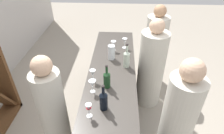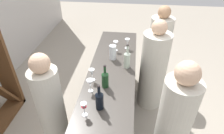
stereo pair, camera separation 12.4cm
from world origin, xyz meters
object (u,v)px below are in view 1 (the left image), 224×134
(wine_glass_near_center, at_px, (113,44))
(wine_glass_far_left, at_px, (92,84))
(wine_glass_far_center, at_px, (93,73))
(person_right_guest, at_px, (154,50))
(person_server_behind, at_px, (54,114))
(wine_bottle_second_left_olive_green, at_px, (107,79))
(person_left_guest, at_px, (151,68))
(water_pitcher, at_px, (111,52))
(wine_bottle_leftmost_near_black, at_px, (104,100))
(wine_glass_near_left, at_px, (125,41))
(wine_bottle_center_clear_pale, at_px, (127,58))
(wine_glass_near_right, at_px, (89,108))
(person_center_guest, at_px, (175,130))

(wine_glass_near_center, bearing_deg, wine_glass_far_left, 168.76)
(wine_glass_far_center, distance_m, person_right_guest, 1.53)
(wine_glass_near_center, bearing_deg, person_server_behind, 149.50)
(wine_glass_near_center, relative_size, wine_glass_far_center, 0.99)
(wine_bottle_second_left_olive_green, height_order, person_left_guest, person_left_guest)
(water_pitcher, distance_m, person_right_guest, 1.05)
(water_pitcher, bearing_deg, wine_bottle_leftmost_near_black, 178.54)
(person_server_behind, bearing_deg, wine_glass_near_left, 68.33)
(wine_bottle_leftmost_near_black, xyz_separation_m, wine_glass_near_left, (1.26, -0.21, -0.00))
(wine_bottle_center_clear_pale, distance_m, water_pitcher, 0.28)
(wine_glass_far_center, xyz_separation_m, water_pitcher, (0.50, -0.19, -0.00))
(water_pitcher, bearing_deg, wine_bottle_center_clear_pale, -131.87)
(person_server_behind, bearing_deg, wine_glass_near_right, -12.10)
(wine_glass_far_center, bearing_deg, person_right_guest, -37.33)
(wine_glass_near_right, bearing_deg, wine_bottle_second_left_olive_green, -17.18)
(wine_bottle_center_clear_pale, bearing_deg, water_pitcher, 48.13)
(wine_bottle_center_clear_pale, height_order, person_center_guest, person_center_guest)
(wine_bottle_leftmost_near_black, bearing_deg, person_left_guest, -30.05)
(wine_glass_near_right, relative_size, wine_glass_far_left, 1.01)
(wine_bottle_center_clear_pale, relative_size, person_server_behind, 0.23)
(wine_bottle_center_clear_pale, xyz_separation_m, water_pitcher, (0.18, 0.21, -0.02))
(wine_bottle_second_left_olive_green, xyz_separation_m, wine_glass_far_center, (0.10, 0.17, -0.00))
(wine_bottle_leftmost_near_black, relative_size, wine_glass_far_left, 1.91)
(wine_bottle_leftmost_near_black, xyz_separation_m, person_right_guest, (1.62, -0.74, -0.34))
(wine_glass_near_center, distance_m, person_right_guest, 0.90)
(wine_glass_far_left, relative_size, wine_glass_far_center, 1.00)
(wine_glass_near_left, xyz_separation_m, person_center_guest, (-1.35, -0.51, -0.28))
(person_center_guest, bearing_deg, person_left_guest, -75.19)
(wine_bottle_center_clear_pale, relative_size, wine_glass_far_left, 2.15)
(wine_glass_near_center, distance_m, wine_glass_far_left, 0.95)
(wine_bottle_center_clear_pale, height_order, person_right_guest, person_right_guest)
(wine_glass_near_right, xyz_separation_m, person_right_guest, (1.73, -0.87, -0.34))
(wine_glass_near_center, distance_m, water_pitcher, 0.24)
(wine_glass_near_left, bearing_deg, wine_bottle_center_clear_pale, -177.42)
(wine_glass_near_right, xyz_separation_m, person_server_behind, (0.21, 0.46, -0.35))
(wine_glass_far_left, xyz_separation_m, person_center_guest, (-0.33, -0.86, -0.28))
(wine_glass_far_center, bearing_deg, person_server_behind, 127.68)
(wine_bottle_second_left_olive_green, distance_m, wine_glass_far_center, 0.20)
(wine_glass_near_center, xyz_separation_m, wine_glass_near_right, (-1.28, 0.17, -0.00))
(wine_glass_near_right, xyz_separation_m, wine_glass_far_left, (0.35, 0.02, 0.00))
(wine_glass_near_left, xyz_separation_m, water_pitcher, (-0.33, 0.18, -0.01))
(wine_bottle_second_left_olive_green, xyz_separation_m, person_right_guest, (1.29, -0.73, -0.34))
(wine_glass_near_center, xyz_separation_m, wine_glass_far_left, (-0.93, 0.19, 0.00))
(person_left_guest, bearing_deg, wine_bottle_second_left_olive_green, 36.43)
(wine_bottle_leftmost_near_black, distance_m, wine_glass_far_center, 0.46)
(water_pitcher, height_order, person_left_guest, person_left_guest)
(wine_glass_near_left, xyz_separation_m, wine_glass_far_left, (-1.02, 0.35, 0.00))
(wine_bottle_leftmost_near_black, xyz_separation_m, wine_glass_near_right, (-0.11, 0.13, -0.00))
(wine_glass_near_left, distance_m, wine_glass_far_center, 0.91)
(wine_bottle_leftmost_near_black, height_order, wine_glass_far_center, wine_bottle_leftmost_near_black)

